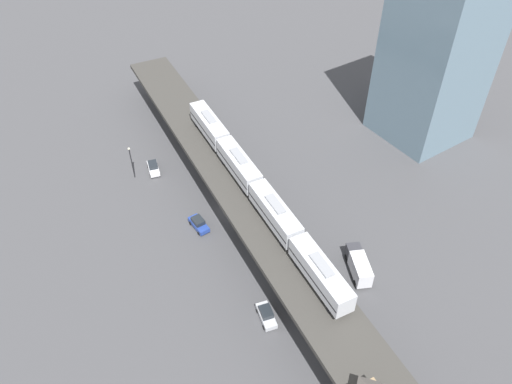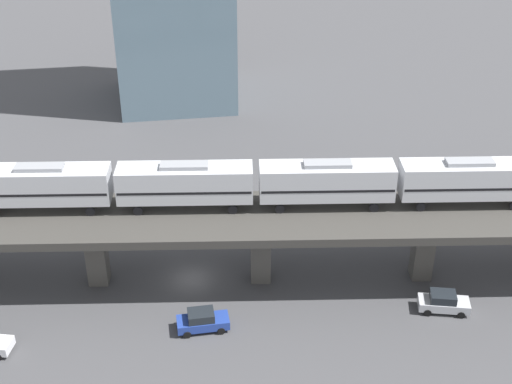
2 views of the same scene
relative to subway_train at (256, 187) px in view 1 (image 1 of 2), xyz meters
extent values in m
plane|color=#424244|center=(0.64, -6.23, -9.61)|extent=(400.00, 400.00, 0.00)
cube|color=#393733|center=(0.64, -6.23, -2.94)|extent=(19.69, 92.33, 0.80)
cube|color=#47443F|center=(-4.12, -44.44, -6.47)|extent=(2.01, 2.01, 6.27)
cube|color=#47443F|center=(-2.26, -29.56, -6.47)|extent=(2.01, 2.01, 6.27)
cube|color=#47443F|center=(-0.41, -14.67, -6.47)|extent=(2.01, 2.01, 6.27)
cube|color=#47443F|center=(1.44, 0.22, -6.47)|extent=(2.01, 2.01, 6.27)
cube|color=#47443F|center=(3.29, 15.10, -6.47)|extent=(2.01, 2.01, 6.27)
cube|color=#47443F|center=(5.14, 29.99, -6.47)|extent=(2.01, 2.01, 6.27)
cube|color=silver|center=(-2.33, -18.76, 0.00)|extent=(4.26, 12.25, 3.10)
cube|color=black|center=(-2.33, -18.76, -0.30)|extent=(4.27, 12.02, 0.24)
cube|color=gray|center=(-2.33, -18.76, 1.73)|extent=(1.91, 4.34, 0.36)
cylinder|color=black|center=(-4.03, -22.78, -2.12)|extent=(0.32, 0.86, 0.84)
cylinder|color=black|center=(-1.67, -23.07, -2.12)|extent=(0.32, 0.86, 0.84)
cylinder|color=black|center=(-2.99, -14.44, -2.12)|extent=(0.32, 0.86, 0.84)
cylinder|color=black|center=(-0.63, -14.73, -2.12)|extent=(0.32, 0.86, 0.84)
cube|color=silver|center=(-0.78, -6.25, 0.00)|extent=(4.26, 12.25, 3.10)
cube|color=black|center=(-0.78, -6.25, -0.30)|extent=(4.27, 12.02, 0.24)
cube|color=gray|center=(-0.78, -6.25, 1.73)|extent=(1.91, 4.34, 0.36)
cylinder|color=black|center=(-2.48, -10.27, -2.12)|extent=(0.32, 0.86, 0.84)
cylinder|color=black|center=(-0.11, -10.57, -2.12)|extent=(0.32, 0.86, 0.84)
cylinder|color=black|center=(-1.44, -1.94, -2.12)|extent=(0.32, 0.86, 0.84)
cylinder|color=black|center=(0.92, -2.23, -2.12)|extent=(0.32, 0.86, 0.84)
cube|color=silver|center=(0.78, 6.25, 0.00)|extent=(4.26, 12.25, 3.10)
cube|color=black|center=(0.78, 6.25, -0.30)|extent=(4.27, 12.02, 0.24)
cube|color=gray|center=(0.78, 6.25, 1.73)|extent=(1.91, 4.34, 0.36)
cylinder|color=black|center=(-0.92, 2.23, -2.12)|extent=(0.32, 0.86, 0.84)
cylinder|color=black|center=(1.44, 1.94, -2.12)|extent=(0.32, 0.86, 0.84)
cylinder|color=black|center=(0.11, 10.57, -2.12)|extent=(0.32, 0.86, 0.84)
cylinder|color=black|center=(2.48, 10.27, -2.12)|extent=(0.32, 0.86, 0.84)
cube|color=silver|center=(2.33, 18.76, 0.00)|extent=(4.26, 12.25, 3.10)
cube|color=black|center=(2.33, 18.76, -0.30)|extent=(4.27, 12.02, 0.24)
cube|color=gray|center=(2.33, 18.76, 1.73)|extent=(1.91, 4.34, 0.36)
cylinder|color=black|center=(0.63, 14.73, -2.12)|extent=(0.32, 0.86, 0.84)
cylinder|color=black|center=(2.99, 14.44, -2.12)|extent=(0.32, 0.86, 0.84)
cylinder|color=black|center=(1.67, 23.07, -2.12)|extent=(0.32, 0.86, 0.84)
cylinder|color=black|center=(4.03, 22.78, -2.12)|extent=(0.32, 0.86, 0.84)
cube|color=silver|center=(7.81, -23.53, -8.88)|extent=(2.89, 4.72, 0.80)
cube|color=#1E2328|center=(7.77, -23.67, -8.10)|extent=(2.16, 2.55, 0.76)
cylinder|color=black|center=(6.61, -24.68, -9.28)|extent=(0.40, 0.70, 0.66)
cylinder|color=black|center=(8.26, -25.13, -9.28)|extent=(0.40, 0.70, 0.66)
cylinder|color=black|center=(7.36, -21.92, -9.28)|extent=(0.40, 0.70, 0.66)
cylinder|color=black|center=(9.01, -22.37, -9.28)|extent=(0.40, 0.70, 0.66)
cube|color=#B7BABF|center=(8.47, 15.38, -8.88)|extent=(2.85, 4.71, 0.80)
cube|color=#1E2328|center=(8.44, 15.23, -8.10)|extent=(2.14, 2.54, 0.76)
cylinder|color=black|center=(7.29, 14.21, -9.28)|extent=(0.40, 0.70, 0.66)
cylinder|color=black|center=(8.94, 13.78, -9.28)|extent=(0.40, 0.70, 0.66)
cylinder|color=black|center=(8.01, 16.98, -9.28)|extent=(0.40, 0.70, 0.66)
cylinder|color=black|center=(9.66, 16.54, -9.28)|extent=(0.40, 0.70, 0.66)
cube|color=#233D93|center=(7.77, -5.72, -8.88)|extent=(1.87, 4.43, 0.80)
cube|color=#1E2328|center=(7.77, -5.87, -8.10)|extent=(1.68, 2.23, 0.76)
cylinder|color=black|center=(6.94, -7.16, -9.28)|extent=(0.25, 0.66, 0.66)
cylinder|color=black|center=(8.65, -7.13, -9.28)|extent=(0.25, 0.66, 0.66)
cylinder|color=black|center=(6.89, -4.30, -9.28)|extent=(0.25, 0.66, 0.66)
cylinder|color=black|center=(8.60, -4.28, -9.28)|extent=(0.25, 0.66, 0.66)
cube|color=#333338|center=(-9.22, 13.82, -7.96)|extent=(2.85, 2.76, 2.30)
cube|color=silver|center=(-7.66, 17.06, -7.76)|extent=(4.32, 5.68, 2.70)
cylinder|color=black|center=(-10.11, 14.24, -9.11)|extent=(0.75, 1.05, 1.00)
cylinder|color=black|center=(-8.33, 13.39, -9.11)|extent=(0.75, 1.05, 1.00)
cylinder|color=black|center=(-7.92, 18.91, -9.11)|extent=(0.75, 1.05, 1.00)
cylinder|color=black|center=(-6.05, 18.02, -9.11)|extent=(0.75, 1.05, 1.00)
cylinder|color=black|center=(11.53, -23.97, -6.36)|extent=(0.20, 0.20, 6.50)
sphere|color=beige|center=(11.53, -23.97, -2.89)|extent=(0.44, 0.44, 0.44)
cube|color=slate|center=(-44.17, -5.01, 8.39)|extent=(16.00, 16.00, 36.00)
camera|label=1|loc=(32.05, 48.14, 51.74)|focal=35.00mm
camera|label=2|loc=(54.62, -8.26, 30.81)|focal=50.00mm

